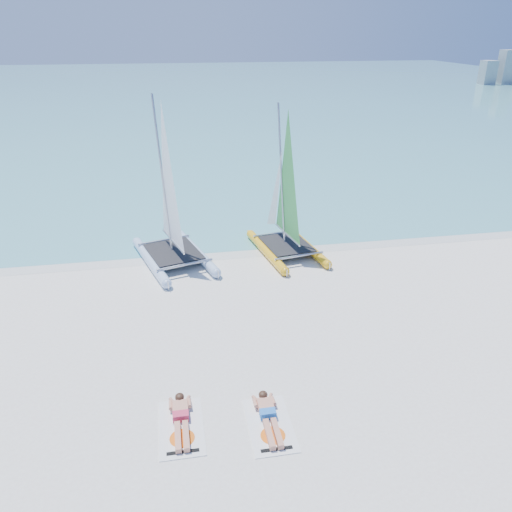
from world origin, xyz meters
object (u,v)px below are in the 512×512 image
Objects in this scene: catamaran_yellow at (283,205)px; sunbather_a at (181,417)px; catamaran_blue at (170,214)px; towel_b at (270,425)px; sunbather_b at (268,415)px; towel_a at (181,427)px.

catamaran_yellow is 10.44m from sunbather_a.
catamaran_yellow is (4.43, 0.36, -0.03)m from catamaran_blue.
sunbather_b reaches higher than towel_b.
catamaran_yellow is at bearing 64.51° from towel_a.
sunbather_a is at bearing 90.00° from towel_a.
catamaran_blue is 3.42× the size of towel_a.
sunbather_a is 2.05m from towel_b.
catamaran_blue reaches higher than catamaran_yellow.
catamaran_yellow reaches higher than sunbather_b.
sunbather_a is (-4.51, -9.26, -1.74)m from catamaran_yellow.
towel_a is 2.01m from towel_b.
towel_b is (-2.52, -9.72, -1.84)m from catamaran_yellow.
towel_a is at bearing -106.72° from catamaran_blue.
catamaran_yellow is 10.63m from towel_a.
sunbather_b reaches higher than towel_a.
towel_b is 0.22m from sunbather_b.
catamaran_blue reaches higher than sunbather_b.
sunbather_b is at bearing 90.00° from towel_b.
catamaran_blue is 9.53m from sunbather_b.
catamaran_yellow is 3.18× the size of towel_b.
catamaran_blue is 3.42× the size of towel_b.
sunbather_b is (1.99, -0.08, 0.11)m from towel_a.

